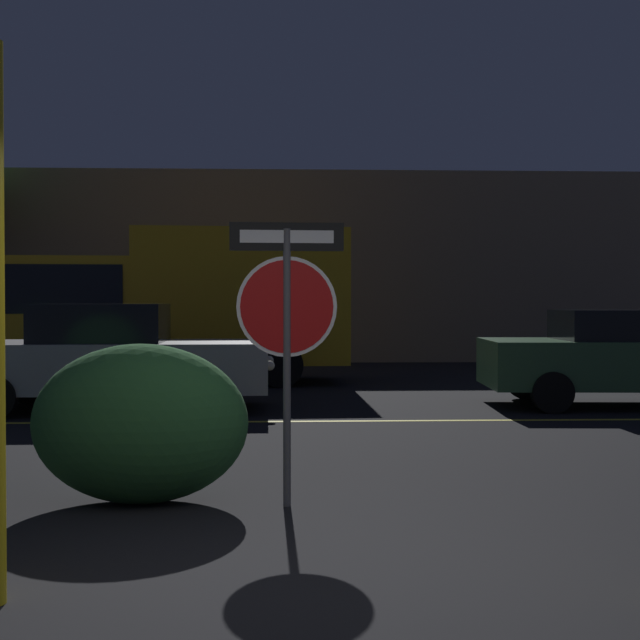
% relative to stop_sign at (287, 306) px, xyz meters
% --- Properties ---
extents(ground_plane, '(260.00, 260.00, 0.00)m').
position_rel_stop_sign_xyz_m(ground_plane, '(0.19, -1.98, -1.56)').
color(ground_plane, black).
extents(road_center_stripe, '(41.11, 0.12, 0.01)m').
position_rel_stop_sign_xyz_m(road_center_stripe, '(0.19, 4.93, -1.56)').
color(road_center_stripe, gold).
rests_on(road_center_stripe, ground_plane).
extents(stop_sign, '(0.89, 0.08, 2.21)m').
position_rel_stop_sign_xyz_m(stop_sign, '(0.00, 0.00, 0.00)').
color(stop_sign, '#4C4C51').
rests_on(stop_sign, ground_plane).
extents(hedge_bush_2, '(1.70, 0.98, 1.26)m').
position_rel_stop_sign_xyz_m(hedge_bush_2, '(-1.16, 0.14, -0.93)').
color(hedge_bush_2, '#285B2D').
rests_on(hedge_bush_2, ground_plane).
extents(passing_car_2, '(4.72, 2.10, 1.57)m').
position_rel_stop_sign_xyz_m(passing_car_2, '(-2.57, 6.28, -0.79)').
color(passing_car_2, '#9E9EA3').
rests_on(passing_car_2, ground_plane).
extents(passing_car_3, '(4.36, 2.24, 1.48)m').
position_rel_stop_sign_xyz_m(passing_car_3, '(5.17, 6.51, -0.81)').
color(passing_car_3, '#335B38').
rests_on(passing_car_3, ground_plane).
extents(delivery_truck, '(6.72, 2.76, 3.01)m').
position_rel_stop_sign_xyz_m(delivery_truck, '(-2.13, 10.71, 0.06)').
color(delivery_truck, gold).
rests_on(delivery_truck, ground_plane).
extents(building_backdrop, '(25.59, 4.28, 5.11)m').
position_rel_stop_sign_xyz_m(building_backdrop, '(-0.76, 18.75, 0.99)').
color(building_backdrop, '#7A6B5B').
rests_on(building_backdrop, ground_plane).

